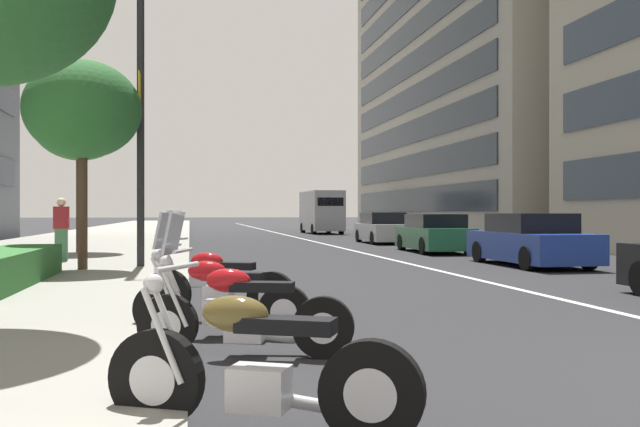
{
  "coord_description": "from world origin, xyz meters",
  "views": [
    {
      "loc": [
        -4.21,
        6.13,
        1.46
      ],
      "look_at": [
        17.23,
        2.1,
        1.43
      ],
      "focal_mm": 39.1,
      "sensor_mm": 36.0,
      "label": 1
    }
  ],
  "objects_px": {
    "motorcycle_by_sign_pole": "(216,287)",
    "street_tree_near_plaza_corner": "(83,110)",
    "car_far_down_avenue": "(383,229)",
    "car_following_behind": "(530,241)",
    "street_lamp_with_banners": "(157,61)",
    "motorcycle_mid_row": "(240,314)",
    "pedestrian_on_plaza": "(61,229)",
    "street_tree_by_lamp_post": "(79,121)",
    "car_approaching_light": "(434,234)",
    "motorcycle_under_tarp": "(217,300)",
    "delivery_van_ahead": "(321,211)",
    "motorcycle_far_end_row": "(257,371)"
  },
  "relations": [
    {
      "from": "delivery_van_ahead",
      "to": "street_lamp_with_banners",
      "type": "relative_size",
      "value": 0.65
    },
    {
      "from": "delivery_van_ahead",
      "to": "street_tree_by_lamp_post",
      "type": "height_order",
      "value": "street_tree_by_lamp_post"
    },
    {
      "from": "motorcycle_far_end_row",
      "to": "delivery_van_ahead",
      "type": "relative_size",
      "value": 0.36
    },
    {
      "from": "street_lamp_with_banners",
      "to": "car_following_behind",
      "type": "bearing_deg",
      "value": -89.05
    },
    {
      "from": "motorcycle_under_tarp",
      "to": "delivery_van_ahead",
      "type": "xyz_separation_m",
      "value": [
        39.0,
        -8.65,
        1.11
      ]
    },
    {
      "from": "street_tree_by_lamp_post",
      "to": "car_following_behind",
      "type": "bearing_deg",
      "value": -116.91
    },
    {
      "from": "car_approaching_light",
      "to": "delivery_van_ahead",
      "type": "bearing_deg",
      "value": 2.06
    },
    {
      "from": "motorcycle_by_sign_pole",
      "to": "car_far_down_avenue",
      "type": "bearing_deg",
      "value": -87.99
    },
    {
      "from": "motorcycle_far_end_row",
      "to": "street_lamp_with_banners",
      "type": "xyz_separation_m",
      "value": [
        12.94,
        1.22,
        4.74
      ]
    },
    {
      "from": "street_tree_near_plaza_corner",
      "to": "car_approaching_light",
      "type": "bearing_deg",
      "value": -56.39
    },
    {
      "from": "street_lamp_with_banners",
      "to": "street_tree_near_plaza_corner",
      "type": "distance_m",
      "value": 2.23
    },
    {
      "from": "motorcycle_by_sign_pole",
      "to": "street_tree_by_lamp_post",
      "type": "bearing_deg",
      "value": -51.61
    },
    {
      "from": "motorcycle_by_sign_pole",
      "to": "pedestrian_on_plaza",
      "type": "relative_size",
      "value": 1.2
    },
    {
      "from": "motorcycle_under_tarp",
      "to": "street_tree_by_lamp_post",
      "type": "height_order",
      "value": "street_tree_by_lamp_post"
    },
    {
      "from": "car_following_behind",
      "to": "street_tree_by_lamp_post",
      "type": "bearing_deg",
      "value": 63.58
    },
    {
      "from": "pedestrian_on_plaza",
      "to": "motorcycle_under_tarp",
      "type": "bearing_deg",
      "value": -166.84
    },
    {
      "from": "car_far_down_avenue",
      "to": "pedestrian_on_plaza",
      "type": "height_order",
      "value": "pedestrian_on_plaza"
    },
    {
      "from": "car_far_down_avenue",
      "to": "pedestrian_on_plaza",
      "type": "relative_size",
      "value": 2.63
    },
    {
      "from": "delivery_van_ahead",
      "to": "pedestrian_on_plaza",
      "type": "height_order",
      "value": "delivery_van_ahead"
    },
    {
      "from": "motorcycle_mid_row",
      "to": "car_far_down_avenue",
      "type": "bearing_deg",
      "value": -92.54
    },
    {
      "from": "street_tree_near_plaza_corner",
      "to": "street_tree_by_lamp_post",
      "type": "height_order",
      "value": "street_tree_by_lamp_post"
    },
    {
      "from": "car_following_behind",
      "to": "street_tree_by_lamp_post",
      "type": "relative_size",
      "value": 0.81
    },
    {
      "from": "motorcycle_under_tarp",
      "to": "motorcycle_mid_row",
      "type": "bearing_deg",
      "value": 116.84
    },
    {
      "from": "street_tree_by_lamp_post",
      "to": "car_approaching_light",
      "type": "bearing_deg",
      "value": -89.43
    },
    {
      "from": "street_lamp_with_banners",
      "to": "pedestrian_on_plaza",
      "type": "xyz_separation_m",
      "value": [
        2.34,
        2.63,
        -4.15
      ]
    },
    {
      "from": "motorcycle_under_tarp",
      "to": "car_approaching_light",
      "type": "distance_m",
      "value": 18.08
    },
    {
      "from": "pedestrian_on_plaza",
      "to": "car_approaching_light",
      "type": "bearing_deg",
      "value": -74.85
    },
    {
      "from": "motorcycle_mid_row",
      "to": "motorcycle_by_sign_pole",
      "type": "height_order",
      "value": "motorcycle_by_sign_pole"
    },
    {
      "from": "car_approaching_light",
      "to": "street_lamp_with_banners",
      "type": "relative_size",
      "value": 0.54
    },
    {
      "from": "motorcycle_mid_row",
      "to": "motorcycle_under_tarp",
      "type": "height_order",
      "value": "same"
    },
    {
      "from": "motorcycle_far_end_row",
      "to": "street_lamp_with_banners",
      "type": "bearing_deg",
      "value": -59.12
    },
    {
      "from": "car_following_behind",
      "to": "street_lamp_with_banners",
      "type": "relative_size",
      "value": 0.54
    },
    {
      "from": "motorcycle_by_sign_pole",
      "to": "street_lamp_with_banners",
      "type": "xyz_separation_m",
      "value": [
        7.89,
        1.15,
        4.72
      ]
    },
    {
      "from": "delivery_van_ahead",
      "to": "street_lamp_with_banners",
      "type": "bearing_deg",
      "value": 160.02
    },
    {
      "from": "motorcycle_by_sign_pole",
      "to": "pedestrian_on_plaza",
      "type": "distance_m",
      "value": 10.92
    },
    {
      "from": "motorcycle_far_end_row",
      "to": "delivery_van_ahead",
      "type": "distance_m",
      "value": 43.58
    },
    {
      "from": "motorcycle_by_sign_pole",
      "to": "street_tree_near_plaza_corner",
      "type": "distance_m",
      "value": 8.43
    },
    {
      "from": "car_approaching_light",
      "to": "street_tree_near_plaza_corner",
      "type": "xyz_separation_m",
      "value": [
        -7.45,
        11.21,
        3.15
      ]
    },
    {
      "from": "street_lamp_with_banners",
      "to": "motorcycle_mid_row",
      "type": "bearing_deg",
      "value": -172.89
    },
    {
      "from": "motorcycle_under_tarp",
      "to": "delivery_van_ahead",
      "type": "distance_m",
      "value": 39.96
    },
    {
      "from": "car_far_down_avenue",
      "to": "street_lamp_with_banners",
      "type": "height_order",
      "value": "street_lamp_with_banners"
    },
    {
      "from": "car_far_down_avenue",
      "to": "street_lamp_with_banners",
      "type": "distance_m",
      "value": 17.87
    },
    {
      "from": "car_far_down_avenue",
      "to": "street_tree_near_plaza_corner",
      "type": "relative_size",
      "value": 0.93
    },
    {
      "from": "street_tree_near_plaza_corner",
      "to": "pedestrian_on_plaza",
      "type": "xyz_separation_m",
      "value": [
        3.03,
        0.99,
        -2.81
      ]
    },
    {
      "from": "street_tree_near_plaza_corner",
      "to": "street_tree_by_lamp_post",
      "type": "bearing_deg",
      "value": 8.97
    },
    {
      "from": "street_lamp_with_banners",
      "to": "street_tree_by_lamp_post",
      "type": "height_order",
      "value": "street_lamp_with_banners"
    },
    {
      "from": "car_following_behind",
      "to": "motorcycle_mid_row",
      "type": "bearing_deg",
      "value": 141.13
    },
    {
      "from": "car_far_down_avenue",
      "to": "car_following_behind",
      "type": "bearing_deg",
      "value": -178.34
    },
    {
      "from": "pedestrian_on_plaza",
      "to": "street_lamp_with_banners",
      "type": "bearing_deg",
      "value": -136.46
    },
    {
      "from": "motorcycle_by_sign_pole",
      "to": "street_tree_by_lamp_post",
      "type": "relative_size",
      "value": 0.36
    }
  ]
}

